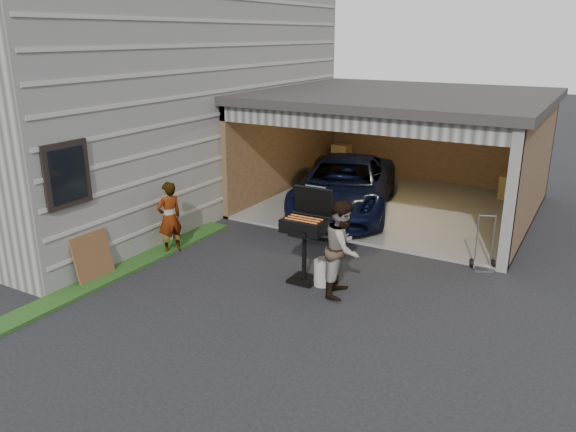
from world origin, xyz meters
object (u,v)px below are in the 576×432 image
(woman, at_px, (169,218))
(hand_truck, at_px, (483,259))
(plywood_panel, at_px, (93,257))
(minivan, at_px, (345,188))
(man, at_px, (343,248))
(propane_tank, at_px, (322,273))
(bbq_grill, at_px, (306,228))

(woman, bearing_deg, hand_truck, 130.35)
(plywood_panel, bearing_deg, hand_truck, 33.80)
(minivan, height_order, woman, woman)
(man, distance_m, propane_tank, 0.75)
(minivan, bearing_deg, plywood_panel, -126.94)
(minivan, relative_size, propane_tank, 10.30)
(woman, bearing_deg, plywood_panel, 8.55)
(propane_tank, relative_size, plywood_panel, 0.52)
(man, distance_m, plywood_panel, 4.45)
(minivan, distance_m, plywood_panel, 6.26)
(man, bearing_deg, plywood_panel, 103.34)
(woman, height_order, plywood_panel, woman)
(man, bearing_deg, propane_tank, 63.12)
(bbq_grill, height_order, propane_tank, bbq_grill)
(hand_truck, bearing_deg, woman, 177.54)
(woman, height_order, propane_tank, woman)
(hand_truck, bearing_deg, man, -153.73)
(minivan, bearing_deg, woman, -131.22)
(bbq_grill, height_order, plywood_panel, bbq_grill)
(minivan, distance_m, propane_tank, 4.24)
(minivan, xyz_separation_m, hand_truck, (3.71, -1.84, -0.45))
(minivan, distance_m, bbq_grill, 4.11)
(man, xyz_separation_m, bbq_grill, (-0.79, 0.16, 0.17))
(man, distance_m, bbq_grill, 0.83)
(bbq_grill, bearing_deg, minivan, 104.79)
(propane_tank, distance_m, hand_truck, 3.15)
(plywood_panel, bearing_deg, bbq_grill, 29.59)
(man, bearing_deg, woman, 80.57)
(minivan, xyz_separation_m, man, (1.84, -4.12, 0.17))
(man, relative_size, propane_tank, 3.59)
(minivan, relative_size, plywood_panel, 5.35)
(minivan, distance_m, man, 4.51)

